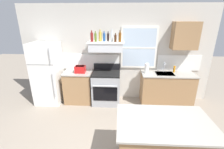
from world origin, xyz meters
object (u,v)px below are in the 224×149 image
object	(u,v)px
kitchen_island	(162,145)
stove_range	(106,87)
toaster	(80,69)
bottle_balsamic_dark	(108,37)
refrigerator	(48,74)
bottle_red_label_wine	(92,37)
dish_soap_bottle	(174,69)
bottle_amber_wine	(120,37)
bottle_brown_stout	(115,38)
paper_towel_roll	(147,68)
bottle_olive_oil_square	(96,37)
bottle_blue_liqueur	(104,37)
bottle_clear_tall	(112,36)
bottle_champagne_gold_foil	(100,36)

from	to	relation	value
kitchen_island	stove_range	bearing A→B (deg)	116.61
toaster	kitchen_island	bearing A→B (deg)	-49.61
bottle_balsamic_dark	kitchen_island	xyz separation A→B (m)	(1.00, -2.24, -1.40)
refrigerator	bottle_balsamic_dark	distance (m)	1.98
bottle_balsamic_dark	refrigerator	bearing A→B (deg)	-174.49
bottle_red_label_wine	dish_soap_bottle	bearing A→B (deg)	1.83
refrigerator	bottle_amber_wine	xyz separation A→B (m)	(2.02, 0.09, 1.01)
bottle_brown_stout	paper_towel_roll	bearing A→B (deg)	-0.32
toaster	bottle_olive_oil_square	bearing A→B (deg)	9.25
bottle_olive_oil_square	bottle_amber_wine	bearing A→B (deg)	2.51
refrigerator	bottle_amber_wine	distance (m)	2.25
refrigerator	kitchen_island	distance (m)	3.43
stove_range	paper_towel_roll	world-z (taller)	paper_towel_roll
stove_range	bottle_blue_liqueur	size ratio (longest dim) A/B	4.18
toaster	bottle_clear_tall	world-z (taller)	bottle_clear_tall
bottle_blue_liqueur	refrigerator	bearing A→B (deg)	-173.87
refrigerator	bottle_olive_oil_square	bearing A→B (deg)	2.61
stove_range	bottle_clear_tall	world-z (taller)	bottle_clear_tall
refrigerator	dish_soap_bottle	size ratio (longest dim) A/B	9.57
bottle_blue_liqueur	bottle_balsamic_dark	bearing A→B (deg)	-3.81
paper_towel_roll	bottle_brown_stout	bearing A→B (deg)	179.68
kitchen_island	bottle_clear_tall	bearing A→B (deg)	111.80
bottle_red_label_wine	paper_towel_roll	bearing A→B (deg)	-1.10
bottle_champagne_gold_foil	bottle_amber_wine	world-z (taller)	bottle_champagne_gold_foil
toaster	bottle_brown_stout	xyz separation A→B (m)	(0.96, 0.07, 0.83)
bottle_amber_wine	bottle_olive_oil_square	bearing A→B (deg)	-177.49
stove_range	bottle_champagne_gold_foil	world-z (taller)	bottle_champagne_gold_foil
toaster	bottle_blue_liqueur	size ratio (longest dim) A/B	1.14
bottle_champagne_gold_foil	kitchen_island	size ratio (longest dim) A/B	0.21
bottle_olive_oil_square	bottle_champagne_gold_foil	world-z (taller)	bottle_champagne_gold_foil
bottle_balsamic_dark	dish_soap_bottle	bearing A→B (deg)	-0.13
bottle_balsamic_dark	kitchen_island	bearing A→B (deg)	-66.00
refrigerator	dish_soap_bottle	world-z (taller)	refrigerator
refrigerator	bottle_red_label_wine	bearing A→B (deg)	3.95
bottle_blue_liqueur	stove_range	bearing A→B (deg)	-70.59
bottle_red_label_wine	paper_towel_roll	distance (m)	1.69
bottle_champagne_gold_foil	kitchen_island	distance (m)	2.93
bottle_olive_oil_square	dish_soap_bottle	distance (m)	2.31
paper_towel_roll	bottle_blue_liqueur	bearing A→B (deg)	174.52
toaster	bottle_champagne_gold_foil	distance (m)	1.04
bottle_red_label_wine	bottle_clear_tall	xyz separation A→B (m)	(0.52, 0.07, 0.02)
toaster	bottle_red_label_wine	size ratio (longest dim) A/B	1.04
bottle_champagne_gold_foil	bottle_balsamic_dark	world-z (taller)	bottle_champagne_gold_foil
bottle_brown_stout	bottle_olive_oil_square	bearing A→B (deg)	-179.79
refrigerator	toaster	xyz separation A→B (m)	(0.94, -0.01, 0.15)
bottle_red_label_wine	dish_soap_bottle	world-z (taller)	bottle_red_label_wine
bottle_champagne_gold_foil	bottle_clear_tall	world-z (taller)	bottle_clear_tall
kitchen_island	bottle_amber_wine	bearing A→B (deg)	107.57
stove_range	paper_towel_roll	bearing A→B (deg)	1.93
bottle_amber_wine	paper_towel_roll	bearing A→B (deg)	-2.36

